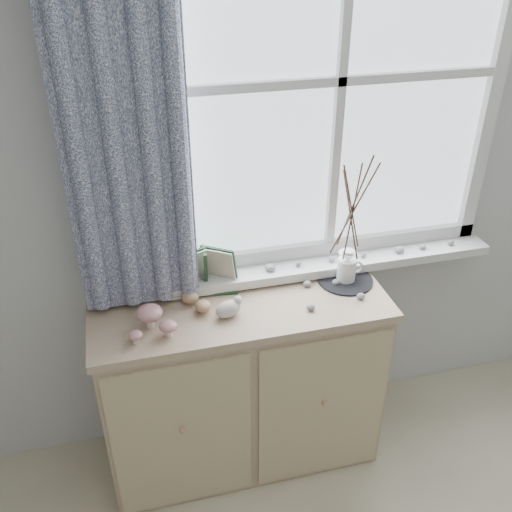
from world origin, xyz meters
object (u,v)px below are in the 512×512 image
at_px(sideboard, 242,384).
at_px(toadstool_cluster, 152,319).
at_px(botanical_book, 206,273).
at_px(twig_pitcher, 352,207).

bearing_deg(sideboard, toadstool_cluster, -168.63).
relative_size(botanical_book, toadstool_cluster, 1.62).
distance_m(sideboard, toadstool_cluster, 0.60).
bearing_deg(botanical_book, sideboard, -38.12).
bearing_deg(toadstool_cluster, botanical_book, 37.66).
bearing_deg(toadstool_cluster, twig_pitcher, 9.27).
bearing_deg(sideboard, twig_pitcher, 7.66).
xyz_separation_m(botanical_book, twig_pitcher, (0.59, -0.05, 0.25)).
bearing_deg(toadstool_cluster, sideboard, 11.37).
bearing_deg(twig_pitcher, toadstool_cluster, -162.92).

